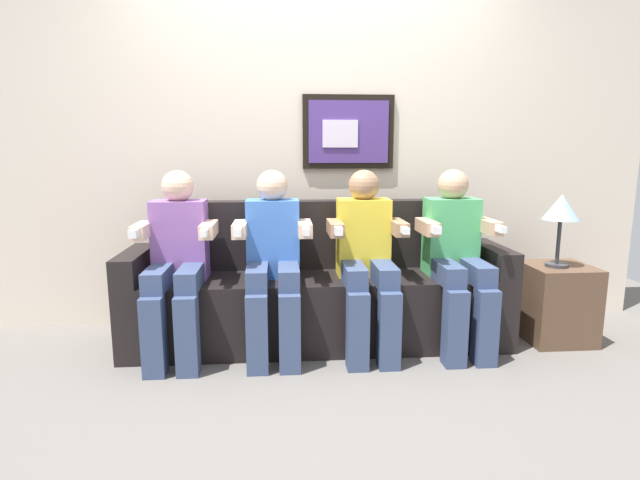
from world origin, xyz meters
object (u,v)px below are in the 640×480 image
object	(u,v)px
person_left_center	(273,256)
person_right_center	(366,254)
couch	(318,294)
side_table_right	(556,303)
person_rightmost	(457,253)
table_lamp	(561,210)
person_leftmost	(177,257)

from	to	relation	value
person_left_center	person_right_center	world-z (taller)	same
couch	side_table_right	size ratio (longest dim) A/B	4.79
couch	person_left_center	size ratio (longest dim) A/B	2.16
side_table_right	person_rightmost	bearing A→B (deg)	-175.01
person_rightmost	table_lamp	xyz separation A→B (m)	(0.67, 0.03, 0.25)
person_right_center	side_table_right	xyz separation A→B (m)	(1.27, 0.06, -0.36)
person_left_center	person_rightmost	bearing A→B (deg)	0.00
person_left_center	person_rightmost	distance (m)	1.12
person_leftmost	table_lamp	size ratio (longest dim) A/B	2.41
person_right_center	table_lamp	bearing A→B (deg)	1.49
person_leftmost	table_lamp	distance (m)	2.37
couch	person_left_center	distance (m)	0.44
table_lamp	person_leftmost	bearing A→B (deg)	-179.22
couch	side_table_right	bearing A→B (deg)	-3.97
person_right_center	table_lamp	size ratio (longest dim) A/B	2.41
person_leftmost	table_lamp	bearing A→B (deg)	0.78
person_rightmost	side_table_right	distance (m)	0.79
couch	table_lamp	xyz separation A→B (m)	(1.51, -0.14, 0.55)
person_right_center	couch	bearing A→B (deg)	149.01
person_leftmost	person_right_center	size ratio (longest dim) A/B	1.00
person_left_center	table_lamp	size ratio (longest dim) A/B	2.41
couch	person_left_center	world-z (taller)	person_left_center
person_left_center	table_lamp	world-z (taller)	person_left_center
person_leftmost	person_right_center	bearing A→B (deg)	0.00
side_table_right	person_right_center	bearing A→B (deg)	-177.22
person_left_center	side_table_right	distance (m)	1.86
person_right_center	person_left_center	bearing A→B (deg)	180.00
person_left_center	table_lamp	distance (m)	1.81
person_leftmost	person_left_center	size ratio (longest dim) A/B	1.00
table_lamp	person_left_center	bearing A→B (deg)	-178.98
person_right_center	table_lamp	distance (m)	1.25
person_left_center	person_right_center	xyz separation A→B (m)	(0.56, 0.00, 0.00)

